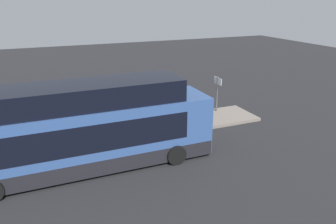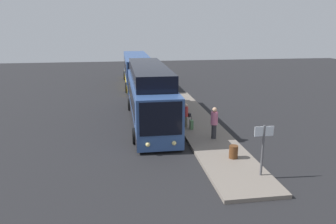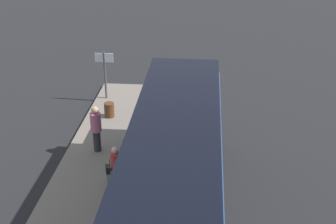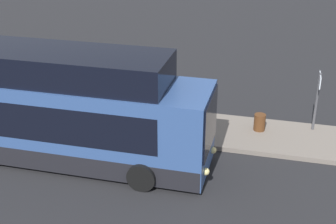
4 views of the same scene
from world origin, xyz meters
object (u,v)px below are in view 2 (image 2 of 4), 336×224
(passenger_waiting, at_px, (214,122))
(bus_lead, at_px, (150,98))
(suitcase, at_px, (191,124))
(sign_post, at_px, (263,143))
(trash_bin, at_px, (233,152))
(bus_second, at_px, (137,70))
(passenger_boarding, at_px, (186,114))

(passenger_waiting, bearing_deg, bus_lead, 39.97)
(bus_lead, height_order, suitcase, bus_lead)
(passenger_waiting, relative_size, sign_post, 0.81)
(trash_bin, bearing_deg, bus_second, -171.10)
(suitcase, bearing_deg, sign_post, 12.95)
(bus_second, relative_size, passenger_waiting, 6.65)
(passenger_boarding, distance_m, suitcase, 0.77)
(bus_second, xyz_separation_m, passenger_waiting, (19.08, 3.32, -0.44))
(passenger_boarding, bearing_deg, trash_bin, -3.95)
(passenger_waiting, xyz_separation_m, sign_post, (4.99, 0.70, 0.49))
(bus_lead, distance_m, bus_second, 14.68)
(bus_second, relative_size, passenger_boarding, 7.90)
(bus_lead, relative_size, bus_second, 0.96)
(passenger_boarding, xyz_separation_m, sign_post, (7.38, 1.88, 0.65))
(bus_second, height_order, passenger_waiting, bus_second)
(bus_second, distance_m, trash_bin, 22.36)
(bus_lead, bearing_deg, sign_post, 23.14)
(bus_second, bearing_deg, passenger_waiting, 9.86)
(passenger_boarding, distance_m, trash_bin, 5.56)
(bus_lead, xyz_separation_m, passenger_boarding, (2.00, 2.13, -0.72))
(passenger_boarding, height_order, suitcase, passenger_boarding)
(suitcase, bearing_deg, passenger_waiting, 24.84)
(passenger_boarding, bearing_deg, bus_lead, -150.95)
(passenger_boarding, bearing_deg, sign_post, -3.48)
(bus_second, xyz_separation_m, sign_post, (24.07, 4.01, 0.05))
(bus_lead, height_order, passenger_boarding, bus_lead)
(trash_bin, bearing_deg, bus_lead, -154.91)
(bus_lead, height_order, passenger_waiting, bus_lead)
(bus_lead, distance_m, suitcase, 3.68)
(passenger_waiting, xyz_separation_m, suitcase, (-1.94, -0.90, -0.72))
(sign_post, distance_m, trash_bin, 2.39)
(bus_lead, distance_m, trash_bin, 8.24)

